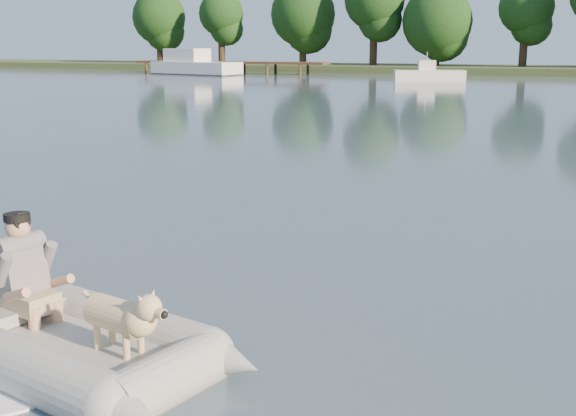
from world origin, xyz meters
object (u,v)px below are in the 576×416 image
at_px(dinghy, 65,300).
at_px(cabin_cruiser, 196,62).
at_px(dog, 118,321).
at_px(dock, 229,67).
at_px(motorboat, 429,67).
at_px(man, 22,266).

relative_size(dinghy, cabin_cruiser, 0.52).
distance_m(dog, cabin_cruiser, 56.39).
height_order(dock, motorboat, motorboat).
height_order(dinghy, motorboat, motorboat).
bearing_deg(cabin_cruiser, dog, -48.92).
xyz_separation_m(dock, cabin_cruiser, (-1.25, -3.62, 0.56)).
distance_m(dinghy, man, 0.64).
bearing_deg(dock, dinghy, -63.95).
bearing_deg(dock, cabin_cruiser, -109.00).
height_order(man, motorboat, motorboat).
bearing_deg(dog, dock, 129.20).
bearing_deg(motorboat, dinghy, -100.62).
bearing_deg(dinghy, motorboat, 111.12).
relative_size(dog, cabin_cruiser, 0.10).
distance_m(dinghy, dog, 0.58).
relative_size(dock, man, 18.92).
height_order(dog, cabin_cruiser, cabin_cruiser).
bearing_deg(dock, man, -64.39).
bearing_deg(motorboat, dock, 141.63).
xyz_separation_m(dinghy, motorboat, (-6.83, 46.08, 0.44)).
distance_m(dock, dog, 59.01).
bearing_deg(dinghy, man, 175.76).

